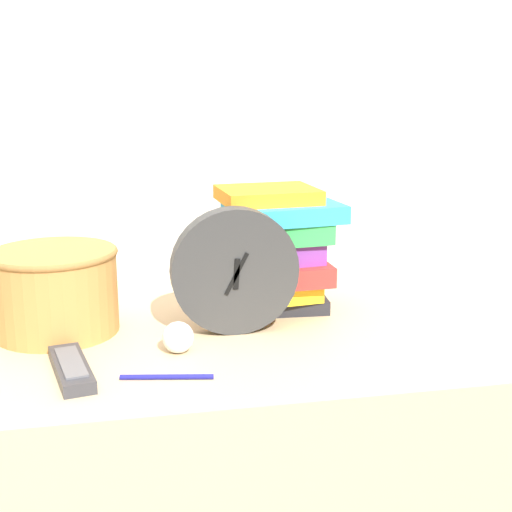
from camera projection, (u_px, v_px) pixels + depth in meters
The scene contains 8 objects.
wall_back at pixel (131, 66), 1.54m from camera, with size 6.00×0.04×2.40m.
desk at pixel (157, 512), 1.36m from camera, with size 1.07×0.67×0.74m.
desk_clock at pixel (235, 271), 1.24m from camera, with size 0.22×0.04×0.22m.
book_stack at pixel (273, 252), 1.36m from camera, with size 0.24×0.19×0.24m.
basket at pixel (55, 288), 1.25m from camera, with size 0.22×0.22×0.15m.
tv_remote at pixel (71, 368), 1.08m from camera, with size 0.08×0.17×0.02m.
crumpled_paper_ball at pixel (178, 337), 1.17m from camera, with size 0.05×0.05×0.05m.
pen at pixel (167, 377), 1.07m from camera, with size 0.14×0.03×0.01m.
Camera 1 is at (-0.05, -0.88, 1.18)m, focal length 50.00 mm.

